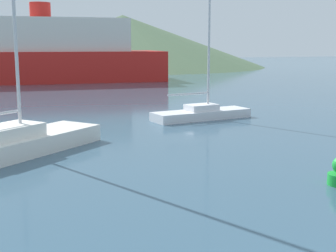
{
  "coord_description": "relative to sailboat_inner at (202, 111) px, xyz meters",
  "views": [
    {
      "loc": [
        -4.75,
        -0.06,
        3.86
      ],
      "look_at": [
        0.86,
        14.0,
        1.2
      ],
      "focal_mm": 50.0,
      "sensor_mm": 36.0,
      "label": 1
    }
  ],
  "objects": [
    {
      "name": "sailboat_middle",
      "position": [
        -9.83,
        -4.98,
        0.07
      ],
      "size": [
        7.25,
        6.32,
        10.88
      ],
      "rotation": [
        0.0,
        0.0,
        0.67
      ],
      "color": "white",
      "rests_on": "ground_plane"
    },
    {
      "name": "sailboat_inner",
      "position": [
        0.0,
        0.0,
        0.0
      ],
      "size": [
        5.5,
        2.16,
        8.55
      ],
      "rotation": [
        0.0,
        0.0,
        0.13
      ],
      "color": "silver",
      "rests_on": "ground_plane"
    },
    {
      "name": "hill_east",
      "position": [
        12.77,
        57.81,
        4.0
      ],
      "size": [
        48.85,
        48.85,
        8.79
      ],
      "color": "#4C6647",
      "rests_on": "ground_plane"
    },
    {
      "name": "ferry_distant",
      "position": [
        -4.49,
        28.8,
        2.44
      ],
      "size": [
        25.57,
        10.84,
        8.05
      ],
      "rotation": [
        0.0,
        0.0,
        -0.1
      ],
      "color": "red",
      "rests_on": "ground_plane"
    }
  ]
}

